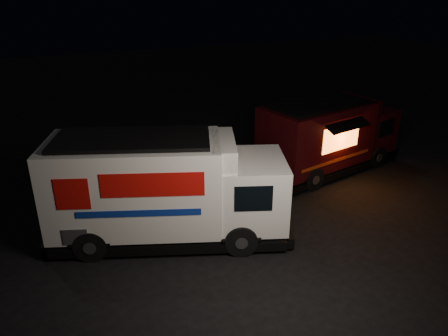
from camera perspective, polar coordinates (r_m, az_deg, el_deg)
ground at (r=14.55m, az=1.50°, el=-8.92°), size 80.00×80.00×0.00m
white_truck at (r=13.82m, az=-7.20°, el=-2.71°), size 8.11×4.98×3.48m
red_truck at (r=19.39m, az=13.70°, el=4.22°), size 7.17×3.92×3.16m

